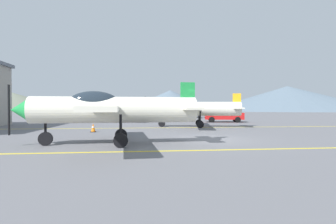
{
  "coord_description": "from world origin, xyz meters",
  "views": [
    {
      "loc": [
        -3.61,
        -13.55,
        1.65
      ],
      "look_at": [
        -0.5,
        14.0,
        1.2
      ],
      "focal_mm": 28.49,
      "sensor_mm": 36.0,
      "label": 1
    }
  ],
  "objects_px": {
    "airplane_far": "(138,108)",
    "airplane_mid": "(193,108)",
    "airplane_near": "(109,109)",
    "airplane_back": "(190,108)",
    "traffic_cone_front": "(93,128)",
    "car_sedan": "(224,115)"
  },
  "relations": [
    {
      "from": "airplane_near",
      "to": "airplane_back",
      "type": "bearing_deg",
      "value": 72.49
    },
    {
      "from": "airplane_near",
      "to": "airplane_mid",
      "type": "height_order",
      "value": "same"
    },
    {
      "from": "car_sedan",
      "to": "airplane_far",
      "type": "bearing_deg",
      "value": 162.79
    },
    {
      "from": "airplane_near",
      "to": "airplane_far",
      "type": "bearing_deg",
      "value": 86.34
    },
    {
      "from": "airplane_mid",
      "to": "car_sedan",
      "type": "height_order",
      "value": "airplane_mid"
    },
    {
      "from": "airplane_back",
      "to": "airplane_mid",
      "type": "bearing_deg",
      "value": -100.47
    },
    {
      "from": "airplane_mid",
      "to": "airplane_back",
      "type": "bearing_deg",
      "value": 79.53
    },
    {
      "from": "airplane_back",
      "to": "traffic_cone_front",
      "type": "relative_size",
      "value": 16.13
    },
    {
      "from": "airplane_near",
      "to": "traffic_cone_front",
      "type": "bearing_deg",
      "value": 105.3
    },
    {
      "from": "airplane_back",
      "to": "traffic_cone_front",
      "type": "bearing_deg",
      "value": -114.71
    },
    {
      "from": "airplane_far",
      "to": "airplane_mid",
      "type": "bearing_deg",
      "value": -65.44
    },
    {
      "from": "airplane_near",
      "to": "airplane_mid",
      "type": "relative_size",
      "value": 1.0
    },
    {
      "from": "airplane_back",
      "to": "traffic_cone_front",
      "type": "height_order",
      "value": "airplane_back"
    },
    {
      "from": "airplane_far",
      "to": "car_sedan",
      "type": "xyz_separation_m",
      "value": [
        9.8,
        -3.03,
        -0.76
      ]
    },
    {
      "from": "airplane_near",
      "to": "airplane_far",
      "type": "height_order",
      "value": "same"
    },
    {
      "from": "airplane_back",
      "to": "airplane_near",
      "type": "bearing_deg",
      "value": -107.51
    },
    {
      "from": "airplane_back",
      "to": "car_sedan",
      "type": "relative_size",
      "value": 2.07
    },
    {
      "from": "airplane_mid",
      "to": "airplane_near",
      "type": "bearing_deg",
      "value": -120.73
    },
    {
      "from": "car_sedan",
      "to": "traffic_cone_front",
      "type": "distance_m",
      "value": 16.93
    },
    {
      "from": "traffic_cone_front",
      "to": "airplane_near",
      "type": "bearing_deg",
      "value": -74.7
    },
    {
      "from": "airplane_far",
      "to": "airplane_back",
      "type": "bearing_deg",
      "value": 52.41
    },
    {
      "from": "airplane_near",
      "to": "airplane_mid",
      "type": "bearing_deg",
      "value": 59.27
    }
  ]
}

